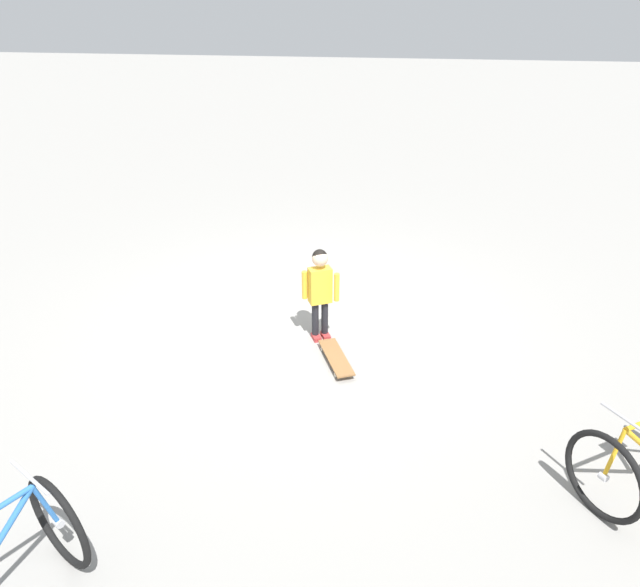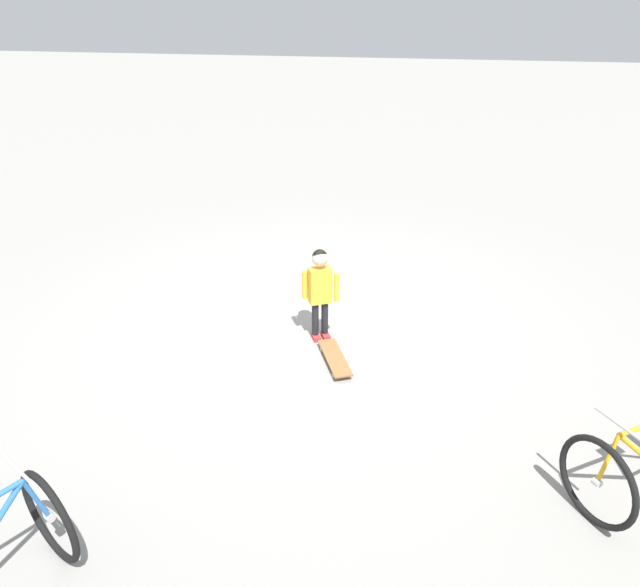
{
  "view_description": "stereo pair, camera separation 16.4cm",
  "coord_description": "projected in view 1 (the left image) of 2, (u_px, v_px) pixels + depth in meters",
  "views": [
    {
      "loc": [
        -6.29,
        -0.95,
        3.66
      ],
      "look_at": [
        -0.34,
        -0.21,
        0.55
      ],
      "focal_mm": 35.1,
      "sensor_mm": 36.0,
      "label": 1
    },
    {
      "loc": [
        -6.27,
        -1.11,
        3.66
      ],
      "look_at": [
        -0.34,
        -0.21,
        0.55
      ],
      "focal_mm": 35.1,
      "sensor_mm": 36.0,
      "label": 2
    }
  ],
  "objects": [
    {
      "name": "skateboard",
      "position": [
        336.0,
        358.0,
        6.53
      ],
      "size": [
        0.74,
        0.45,
        0.07
      ],
      "color": "olive",
      "rests_on": "ground"
    },
    {
      "name": "child_person",
      "position": [
        320.0,
        285.0,
        6.71
      ],
      "size": [
        0.25,
        0.41,
        1.06
      ],
      "color": "black",
      "rests_on": "ground"
    },
    {
      "name": "ground_plane",
      "position": [
        306.0,
        321.0,
        7.33
      ],
      "size": [
        50.0,
        50.0,
        0.0
      ],
      "primitive_type": "plane",
      "color": "gray"
    }
  ]
}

